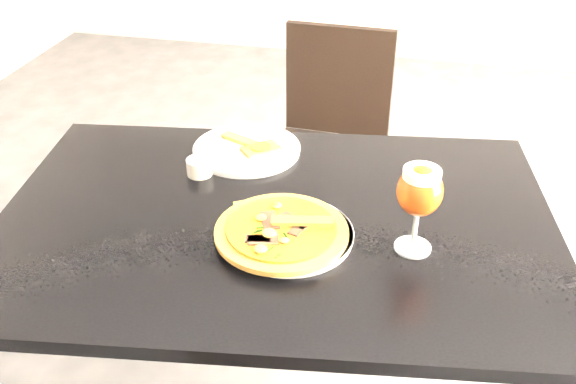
% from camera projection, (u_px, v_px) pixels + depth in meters
% --- Properties ---
extents(dining_table, '(1.30, 0.95, 0.75)m').
position_uv_depth(dining_table, '(276.00, 249.00, 1.43)').
color(dining_table, black).
rests_on(dining_table, ground).
extents(chair_far, '(0.42, 0.42, 0.86)m').
position_uv_depth(chair_far, '(330.00, 143.00, 2.26)').
color(chair_far, black).
rests_on(chair_far, ground).
extents(plate_main, '(0.32, 0.32, 0.01)m').
position_uv_depth(plate_main, '(289.00, 234.00, 1.32)').
color(plate_main, white).
rests_on(plate_main, dining_table).
extents(pizza, '(0.27, 0.27, 0.03)m').
position_uv_depth(pizza, '(282.00, 230.00, 1.30)').
color(pizza, olive).
rests_on(pizza, plate_main).
extents(plate_second, '(0.31, 0.31, 0.01)m').
position_uv_depth(plate_second, '(247.00, 149.00, 1.62)').
color(plate_second, white).
rests_on(plate_second, dining_table).
extents(crust_scraps, '(0.17, 0.12, 0.01)m').
position_uv_depth(crust_scraps, '(254.00, 146.00, 1.61)').
color(crust_scraps, olive).
rests_on(crust_scraps, plate_second).
extents(loose_crust, '(0.10, 0.08, 0.01)m').
position_uv_depth(loose_crust, '(258.00, 202.00, 1.42)').
color(loose_crust, olive).
rests_on(loose_crust, dining_table).
extents(sauce_cup, '(0.06, 0.06, 0.04)m').
position_uv_depth(sauce_cup, '(199.00, 166.00, 1.52)').
color(sauce_cup, beige).
rests_on(sauce_cup, dining_table).
extents(beer_glass, '(0.09, 0.09, 0.19)m').
position_uv_depth(beer_glass, '(420.00, 192.00, 1.22)').
color(beer_glass, silver).
rests_on(beer_glass, dining_table).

